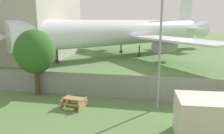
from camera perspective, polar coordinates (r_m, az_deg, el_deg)
name	(u,v)px	position (r m, az deg, el deg)	size (l,w,h in m)	color
hangar_building	(6,21)	(43.84, -25.99, 10.75)	(21.83, 17.21, 14.26)	#ADA899
perimeter_fence	(119,86)	(18.33, 1.79, -5.10)	(56.07, 0.07, 2.02)	gray
airplane	(124,33)	(40.22, 3.13, 8.94)	(36.48, 37.49, 13.22)	white
portable_cabin	(214,119)	(13.35, 25.16, -12.24)	(4.14, 2.67, 2.37)	beige
picnic_bench_near_cabin	(74,102)	(16.78, -9.88, -8.89)	(1.81, 1.61, 0.76)	#A37A47
tree_left_of_cabin	(35,52)	(19.70, -19.44, 3.76)	(3.41, 3.41, 5.71)	#4C3823
light_mast	(160,40)	(15.69, 12.55, 6.97)	(0.44, 0.44, 8.44)	#99999E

